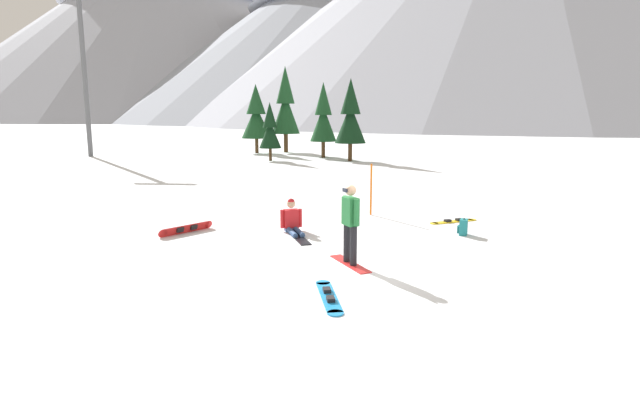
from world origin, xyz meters
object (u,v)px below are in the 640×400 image
Objects in this scene: pine_tree_slender at (350,116)px; loose_snowboard_near_right at (329,296)px; trail_marker_pole at (371,190)px; pine_tree_twin at (256,116)px; loose_snowboard_far_spare at (453,221)px; pine_tree_leaning at (270,129)px; snowboarder_foreground at (350,222)px; loose_snowboard_near_left at (186,229)px; pine_tree_broad at (323,117)px; snowboarder_midground at (293,221)px; backpack_teal at (463,227)px; pine_tree_tall at (285,106)px; ski_lift_tower at (84,68)px.

loose_snowboard_near_right is at bearing -89.89° from pine_tree_slender.
pine_tree_twin is (-8.77, 24.67, 2.20)m from trail_marker_pole.
pine_tree_leaning is at bearing 115.29° from loose_snowboard_far_spare.
snowboarder_foreground is at bearing -89.04° from pine_tree_slender.
loose_snowboard_near_left is 0.36× the size of pine_tree_leaning.
loose_snowboard_far_spare is at bearing -75.75° from pine_tree_broad.
loose_snowboard_near_left is (-2.96, -0.31, -0.20)m from snowboarder_midground.
backpack_teal is at bearing 2.75° from loose_snowboard_near_left.
pine_tree_leaning reaches higher than backpack_teal.
pine_tree_leaning is (-4.26, 20.83, 1.87)m from snowboarder_midground.
backpack_teal is 21.54m from pine_tree_slender.
backpack_teal is at bearing -72.42° from pine_tree_tall.
pine_tree_slender is at bearing 93.07° from trail_marker_pole.
loose_snowboard_near_left is at bearing -87.41° from pine_tree_tall.
backpack_teal is 33.43m from ski_lift_tower.
trail_marker_pole is 0.31× the size of pine_tree_broad.
pine_tree_broad is at bearing 103.17° from backpack_teal.
snowboarder_midground is 28.91m from pine_tree_tall.
pine_tree_tall is at bearing 99.47° from loose_snowboard_near_right.
pine_tree_twin reaches higher than snowboarder_midground.
loose_snowboard_far_spare is 0.40× the size of pine_tree_leaning.
pine_tree_broad is 6.88m from pine_tree_twin.
loose_snowboard_far_spare is 2.80m from trail_marker_pole.
ski_lift_tower reaches higher than loose_snowboard_near_left.
snowboarder_midground is 30.36m from ski_lift_tower.
backpack_teal is 0.08× the size of pine_tree_twin.
backpack_teal reaches higher than loose_snowboard_far_spare.
pine_tree_broad is at bearing 37.64° from pine_tree_leaning.
pine_tree_twin is at bearing -154.46° from pine_tree_tall.
pine_tree_broad is at bearing 94.17° from loose_snowboard_near_right.
pine_tree_tall reaches higher than snowboarder_midground.
snowboarder_foreground is at bearing -60.29° from snowboarder_midground.
loose_snowboard_near_left is at bearing -82.65° from pine_tree_twin.
backpack_teal is 22.72m from pine_tree_leaning.
snowboarder_foreground is at bearing -74.85° from pine_tree_twin.
pine_tree_slender is at bearing 90.96° from snowboarder_foreground.
loose_snowboard_near_left is at bearing -177.25° from backpack_teal.
loose_snowboard_near_left is at bearing -95.24° from pine_tree_broad.
ski_lift_tower is (-19.84, 28.19, 6.56)m from loose_snowboard_near_right.
pine_tree_slender is (5.51, -7.26, -0.79)m from pine_tree_tall.
pine_tree_leaning is 0.72× the size of pine_tree_slender.
pine_tree_twin reaches higher than pine_tree_leaning.
pine_tree_tall is (-6.50, 25.76, 3.01)m from trail_marker_pole.
pine_tree_tall is (-4.26, 28.38, 3.53)m from snowboarder_midground.
backpack_teal is at bearing 0.67° from snowboarder_midground.
loose_snowboard_near_right is 7.70m from trail_marker_pole.
loose_snowboard_far_spare is (4.77, 1.72, -0.30)m from snowboarder_midground.
backpack_teal is at bearing -80.66° from pine_tree_slender.
ski_lift_tower reaches higher than loose_snowboard_near_right.
loose_snowboard_near_right is at bearing -75.29° from snowboarder_midground.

